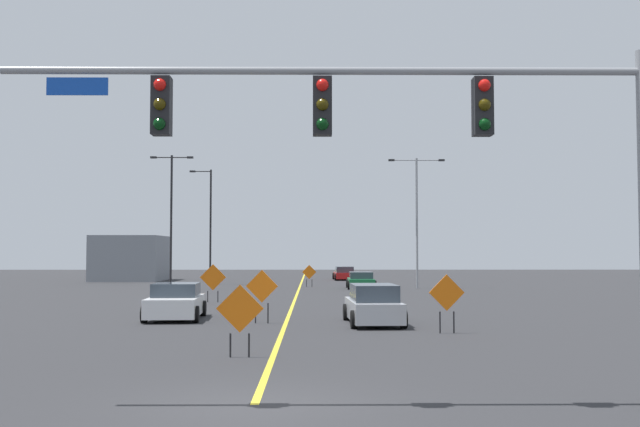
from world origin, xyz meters
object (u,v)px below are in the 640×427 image
Objects in this scene: construction_sign_median_near at (309,273)px; construction_sign_right_shoulder at (262,289)px; car_white_near at (176,302)px; street_lamp_far_right at (171,212)px; construction_sign_median_far at (240,312)px; traffic_signal_assembly at (407,130)px; street_lamp_near_right at (417,212)px; construction_sign_left_lane at (447,296)px; car_green_distant at (361,281)px; car_silver_approaching at (373,305)px; construction_sign_right_lane at (213,279)px; street_lamp_mid_right at (209,222)px; car_red_mid at (344,274)px.

construction_sign_median_near is 28.62m from construction_sign_right_shoulder.
construction_sign_right_shoulder is 3.99m from car_white_near.
construction_sign_median_far is at bearing -76.28° from street_lamp_far_right.
traffic_signal_assembly is 41.41m from street_lamp_near_right.
car_white_near is at bearing 152.50° from construction_sign_left_lane.
traffic_signal_assembly is 40.77m from car_green_distant.
construction_sign_median_far is at bearing -92.38° from construction_sign_median_near.
construction_sign_left_lane is 3.78m from car_silver_approaching.
street_lamp_far_right reaches higher than construction_sign_right_shoulder.
construction_sign_left_lane is (6.29, 5.50, 0.07)m from construction_sign_median_far.
car_silver_approaching is at bearing -57.64° from construction_sign_right_lane.
street_lamp_mid_right is 14.50m from car_green_distant.
traffic_signal_assembly is 56.93m from car_red_mid.
construction_sign_median_near is 27.37m from car_white_near.
traffic_signal_assembly reaches higher than car_red_mid.
traffic_signal_assembly is 7.00× the size of construction_sign_median_near.
construction_sign_right_lane is 16.67m from car_green_distant.
traffic_signal_assembly reaches higher than construction_sign_median_near.
construction_sign_median_far is 0.42× the size of car_white_near.
street_lamp_near_right is at bearing 78.60° from car_silver_approaching.
construction_sign_median_near is 0.36× the size of car_red_mid.
car_white_near is at bearing 154.36° from construction_sign_right_shoulder.
car_silver_approaching is at bearing -5.55° from construction_sign_right_shoulder.
car_white_near is (-3.62, 10.65, -0.48)m from construction_sign_median_far.
construction_sign_left_lane is (-3.18, -29.62, -4.38)m from street_lamp_near_right.
street_lamp_mid_right is 2.02× the size of car_silver_approaching.
street_lamp_far_right is 4.97× the size of construction_sign_left_lane.
car_silver_approaching is at bearing -92.65° from car_green_distant.
street_lamp_near_right reaches higher than car_white_near.
construction_sign_left_lane reaches higher than car_green_distant.
construction_sign_right_lane is at bearing 122.36° from car_silver_approaching.
car_red_mid is at bearing 83.42° from construction_sign_right_shoulder.
street_lamp_far_right is 5.78× the size of construction_sign_median_near.
car_silver_approaching is (4.10, 8.54, -0.45)m from construction_sign_median_far.
car_green_distant is (1.75, 40.50, -4.30)m from traffic_signal_assembly.
car_red_mid is at bearing 91.90° from construction_sign_left_lane.
construction_sign_median_near is at bearing 73.58° from construction_sign_right_lane.
construction_sign_median_near is (9.91, 3.32, -4.52)m from street_lamp_far_right.
street_lamp_far_right is at bearing 103.72° from construction_sign_median_far.
street_lamp_far_right is 2.07× the size of car_red_mid.
street_lamp_far_right is (-17.81, -0.92, -0.05)m from street_lamp_near_right.
construction_sign_right_lane is 0.49× the size of car_green_distant.
street_lamp_near_right is at bearing 6.66° from car_green_distant.
construction_sign_median_far reaches higher than car_green_distant.
street_lamp_near_right is 30.11m from construction_sign_left_lane.
car_silver_approaching is (4.17, -0.40, -0.58)m from construction_sign_right_shoulder.
car_green_distant is 0.89× the size of car_red_mid.
car_red_mid is (0.67, 42.35, -0.10)m from car_silver_approaching.
street_lamp_near_right is 36.65m from construction_sign_median_far.
street_lamp_mid_right is 34.93m from car_silver_approaching.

